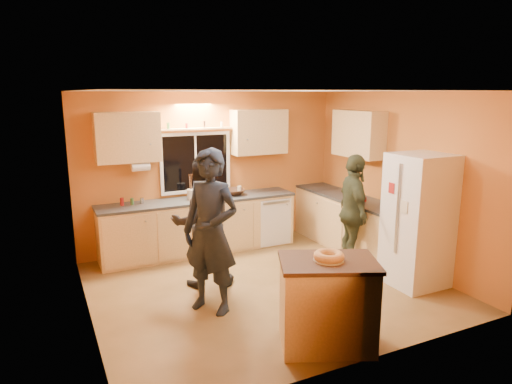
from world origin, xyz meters
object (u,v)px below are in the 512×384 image
island (327,303)px  person_left (211,232)px  person_center (203,223)px  refrigerator (418,220)px  person_right (353,212)px

island → person_left: 1.58m
person_left → person_center: person_left is taller
refrigerator → person_center: (-2.62, 1.24, -0.03)m
refrigerator → person_right: 0.97m
person_center → person_right: bearing=-176.7°
person_center → person_right: size_ratio=1.02×
refrigerator → person_right: refrigerator is taller
island → person_right: person_right is taller
person_center → person_right: (2.23, -0.35, -0.01)m
person_left → person_center: (0.17, 0.76, -0.11)m
person_right → refrigerator: bearing=-136.1°
person_left → person_right: size_ratio=1.15×
island → refrigerator: bearing=45.6°
island → person_right: size_ratio=0.67×
refrigerator → person_left: 2.83m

